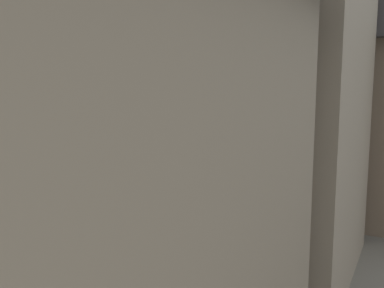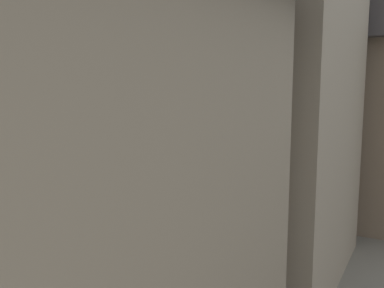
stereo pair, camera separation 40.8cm
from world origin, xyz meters
name	(u,v)px [view 1 (the left image)]	position (x,y,z in m)	size (l,w,h in m)	color
boat_moored_nearest	(328,116)	(2.93, 59.17, 0.15)	(3.55, 4.68, 0.46)	#33281E
boat_moored_second	(152,171)	(1.80, 16.96, 0.21)	(2.27, 4.99, 0.65)	brown
boat_moored_third	(317,129)	(5.09, 41.45, 0.19)	(2.02, 4.31, 0.56)	brown
boat_moored_far	(315,136)	(6.13, 35.45, 0.17)	(1.85, 5.84, 0.53)	#33281E
boat_midriver_drifting	(334,123)	(5.29, 49.47, 0.15)	(1.55, 5.91, 0.46)	#423328
boat_midriver_upstream	(196,132)	(-4.47, 34.04, 0.16)	(1.44, 5.60, 0.49)	#423328
boat_upstream_distant	(45,264)	(5.73, 6.00, 0.22)	(2.13, 5.24, 0.69)	brown
house_waterfront_nearest	(36,192)	(10.34, 1.69, 3.61)	(5.41, 6.32, 6.14)	#7F705B
house_waterfront_second	(251,72)	(10.43, 7.60, 4.91)	(5.59, 5.75, 8.74)	gray
house_waterfront_tall	(337,115)	(11.20, 14.11, 3.59)	(7.12, 7.55, 6.14)	#75604C
house_waterfront_narrow	(356,104)	(10.90, 21.60, 3.60)	(6.53, 7.00, 6.14)	gray
house_waterfront_far	(360,99)	(10.30, 28.63, 3.60)	(5.33, 7.58, 6.14)	gray
mooring_post_dock_near	(140,229)	(7.76, 7.21, 1.09)	(0.20, 0.20, 0.99)	#473828
mooring_post_dock_mid	(267,164)	(7.76, 17.26, 1.02)	(0.20, 0.20, 0.85)	#473828
mooring_post_dock_far	(317,138)	(7.76, 28.11, 1.00)	(0.20, 0.20, 0.81)	#473828
hill_far_west	(295,78)	(-20.33, 131.75, 6.02)	(59.17, 59.17, 12.04)	slate
hill_far_centre	(310,71)	(-13.41, 120.18, 7.66)	(51.90, 51.90, 15.32)	#5B6B5B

